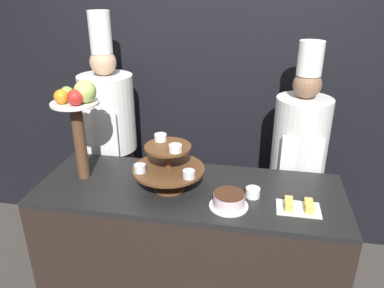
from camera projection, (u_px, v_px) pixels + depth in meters
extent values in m
cube|color=black|center=(212.00, 78.00, 2.96)|extent=(10.00, 0.06, 2.80)
cube|color=black|center=(189.00, 252.00, 2.49)|extent=(1.87, 0.68, 0.91)
cube|color=black|center=(189.00, 190.00, 2.29)|extent=(1.87, 0.68, 0.03)
cylinder|color=brown|center=(169.00, 187.00, 2.28)|extent=(0.19, 0.19, 0.02)
cylinder|color=brown|center=(168.00, 168.00, 2.23)|extent=(0.04, 0.04, 0.28)
cylinder|color=brown|center=(168.00, 169.00, 2.23)|extent=(0.43, 0.43, 0.02)
cylinder|color=brown|center=(168.00, 147.00, 2.17)|extent=(0.27, 0.27, 0.02)
cylinder|color=silver|center=(176.00, 153.00, 2.37)|extent=(0.07, 0.07, 0.04)
cylinder|color=gold|center=(176.00, 154.00, 2.37)|extent=(0.06, 0.06, 0.03)
cylinder|color=silver|center=(140.00, 168.00, 2.17)|extent=(0.07, 0.07, 0.04)
cylinder|color=red|center=(140.00, 169.00, 2.18)|extent=(0.06, 0.06, 0.03)
cylinder|color=silver|center=(189.00, 174.00, 2.11)|extent=(0.07, 0.07, 0.04)
cylinder|color=green|center=(189.00, 175.00, 2.11)|extent=(0.06, 0.06, 0.03)
cylinder|color=white|center=(161.00, 137.00, 2.23)|extent=(0.07, 0.07, 0.04)
cylinder|color=white|center=(175.00, 148.00, 2.09)|extent=(0.07, 0.07, 0.04)
cylinder|color=brown|center=(80.00, 142.00, 2.32)|extent=(0.07, 0.07, 0.49)
cylinder|color=white|center=(75.00, 103.00, 2.22)|extent=(0.29, 0.29, 0.01)
sphere|color=#ADC160|center=(85.00, 92.00, 2.18)|extent=(0.13, 0.13, 0.13)
sphere|color=orange|center=(80.00, 92.00, 2.26)|extent=(0.08, 0.08, 0.08)
sphere|color=#84B742|center=(67.00, 93.00, 2.24)|extent=(0.08, 0.08, 0.08)
sphere|color=orange|center=(61.00, 97.00, 2.16)|extent=(0.09, 0.09, 0.09)
sphere|color=red|center=(75.00, 97.00, 2.13)|extent=(0.09, 0.09, 0.09)
cylinder|color=white|center=(229.00, 206.00, 2.10)|extent=(0.22, 0.22, 0.01)
cylinder|color=silver|center=(229.00, 200.00, 2.08)|extent=(0.18, 0.18, 0.07)
cylinder|color=#472819|center=(229.00, 194.00, 2.07)|extent=(0.17, 0.17, 0.01)
cylinder|color=white|center=(253.00, 192.00, 2.18)|extent=(0.08, 0.08, 0.06)
cube|color=white|center=(298.00, 209.00, 2.07)|extent=(0.24, 0.16, 0.01)
cube|color=#EFCC56|center=(289.00, 207.00, 2.04)|extent=(0.04, 0.04, 0.04)
cube|color=#EFCC56|center=(309.00, 209.00, 2.03)|extent=(0.04, 0.04, 0.04)
cube|color=#EFCC56|center=(289.00, 201.00, 2.10)|extent=(0.04, 0.04, 0.04)
cube|color=#EFCC56|center=(308.00, 203.00, 2.08)|extent=(0.04, 0.04, 0.04)
cube|color=#38332D|center=(116.00, 197.00, 3.12)|extent=(0.30, 0.17, 0.90)
cylinder|color=silver|center=(108.00, 113.00, 2.83)|extent=(0.40, 0.40, 0.57)
cube|color=white|center=(99.00, 137.00, 2.70)|extent=(0.28, 0.01, 0.37)
sphere|color=tan|center=(103.00, 62.00, 2.67)|extent=(0.19, 0.19, 0.19)
cylinder|color=white|center=(100.00, 32.00, 2.59)|extent=(0.15, 0.15, 0.29)
cube|color=#28282D|center=(290.00, 218.00, 2.90)|extent=(0.29, 0.16, 0.84)
cylinder|color=silver|center=(301.00, 136.00, 2.62)|extent=(0.38, 0.38, 0.54)
cube|color=white|center=(301.00, 161.00, 2.50)|extent=(0.27, 0.01, 0.35)
sphere|color=#846047|center=(307.00, 84.00, 2.47)|extent=(0.19, 0.19, 0.19)
cylinder|color=white|center=(311.00, 58.00, 2.40)|extent=(0.16, 0.16, 0.22)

